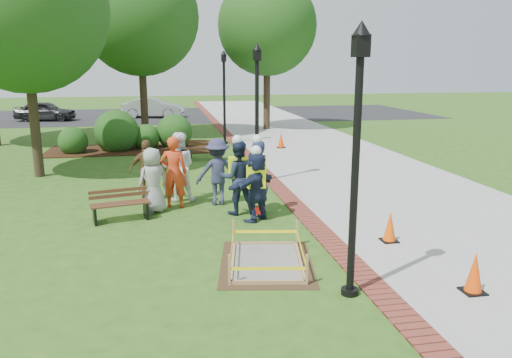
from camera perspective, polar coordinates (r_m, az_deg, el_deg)
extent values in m
plane|color=#285116|center=(10.81, -1.43, -6.70)|extent=(100.00, 100.00, 0.00)
cube|color=#9E9E99|center=(21.43, 7.47, 3.13)|extent=(6.00, 60.00, 0.02)
cube|color=maroon|center=(20.65, -1.14, 2.88)|extent=(0.50, 60.00, 0.03)
cube|color=#381E0F|center=(22.38, -14.12, 3.29)|extent=(7.00, 3.00, 0.05)
cube|color=black|center=(37.26, -8.24, 7.27)|extent=(36.00, 12.00, 0.01)
cube|color=#47331E|center=(9.48, 1.19, -9.58)|extent=(2.08, 2.56, 0.01)
cube|color=gray|center=(9.47, 1.19, -9.50)|extent=(1.50, 1.98, 0.04)
cube|color=tan|center=(9.46, 1.19, -9.38)|extent=(1.64, 2.12, 0.08)
cube|color=tan|center=(9.38, 1.20, -8.06)|extent=(1.67, 2.16, 0.55)
cube|color=yellow|center=(9.37, 1.20, -7.91)|extent=(1.62, 2.10, 0.06)
cube|color=brown|center=(12.24, -15.26, -2.74)|extent=(1.43, 0.69, 0.04)
cube|color=brown|center=(12.40, -15.47, -1.54)|extent=(1.35, 0.33, 0.22)
cube|color=black|center=(12.30, -15.20, -3.72)|extent=(1.31, 0.72, 0.40)
cube|color=brown|center=(19.46, -5.78, 3.43)|extent=(1.46, 0.70, 0.04)
cube|color=brown|center=(19.65, -5.72, 4.16)|extent=(1.38, 0.34, 0.22)
cube|color=black|center=(19.50, -5.77, 2.79)|extent=(1.34, 0.73, 0.41)
cube|color=black|center=(9.04, 23.51, -11.74)|extent=(0.36, 0.36, 0.05)
cone|color=#F04707|center=(8.91, 23.71, -9.68)|extent=(0.28, 0.28, 0.66)
cube|color=black|center=(10.90, 14.96, -6.86)|extent=(0.34, 0.34, 0.04)
cone|color=#FF5208|center=(10.80, 15.06, -5.20)|extent=(0.27, 0.27, 0.62)
cube|color=black|center=(22.18, 2.88, 3.60)|extent=(0.36, 0.36, 0.05)
cone|color=#F94107|center=(22.13, 2.89, 4.49)|extent=(0.28, 0.28, 0.66)
cube|color=#B3150D|center=(12.45, 0.16, -3.59)|extent=(0.39, 0.28, 0.18)
cylinder|color=black|center=(7.81, 11.22, -0.15)|extent=(0.12, 0.12, 3.80)
cube|color=black|center=(7.62, 11.90, 14.66)|extent=(0.22, 0.22, 0.32)
cone|color=black|center=(7.63, 11.99, 16.54)|extent=(0.28, 0.28, 0.22)
cylinder|color=black|center=(8.42, 10.65, -12.51)|extent=(0.28, 0.28, 0.10)
cylinder|color=black|center=(15.42, 0.11, 6.51)|extent=(0.12, 0.12, 3.80)
cube|color=black|center=(15.32, 0.11, 13.96)|extent=(0.22, 0.22, 0.32)
cone|color=black|center=(15.33, 0.11, 14.90)|extent=(0.28, 0.28, 0.22)
cylinder|color=black|center=(15.74, 0.11, -0.20)|extent=(0.28, 0.28, 0.10)
cylinder|color=black|center=(23.29, -3.64, 8.69)|extent=(0.12, 0.12, 3.80)
cube|color=black|center=(23.23, -3.71, 13.61)|extent=(0.22, 0.22, 0.32)
cone|color=black|center=(23.23, -3.72, 14.23)|extent=(0.28, 0.28, 0.22)
cylinder|color=black|center=(23.50, -3.57, 4.18)|extent=(0.28, 0.28, 0.10)
cylinder|color=#3D2D1E|center=(17.77, -24.10, 7.19)|extent=(0.31, 0.31, 4.38)
sphere|color=#1E4513|center=(17.79, -25.07, 17.24)|extent=(5.21, 5.21, 5.21)
cylinder|color=#3D2D1E|center=(25.83, -12.76, 9.99)|extent=(0.37, 0.37, 4.85)
sphere|color=#1E4513|center=(25.90, -13.16, 17.67)|extent=(5.71, 5.71, 5.71)
cylinder|color=#3D2D1E|center=(28.58, 1.24, 10.40)|extent=(0.38, 0.38, 4.69)
sphere|color=#1E4513|center=(28.62, 1.28, 17.11)|extent=(5.44, 5.44, 5.44)
sphere|color=#1E4513|center=(22.16, -20.08, 2.75)|extent=(1.21, 1.21, 1.21)
sphere|color=#1E4513|center=(22.37, -15.52, 3.16)|extent=(1.89, 1.89, 1.89)
sphere|color=#1E4513|center=(22.53, -12.38, 3.39)|extent=(1.17, 1.17, 1.17)
sphere|color=#1E4513|center=(22.83, -9.23, 3.65)|extent=(1.59, 1.59, 1.59)
sphere|color=#1E4513|center=(23.10, -15.13, 3.48)|extent=(0.91, 0.91, 0.91)
imported|color=#979797|center=(12.64, -11.71, -0.17)|extent=(0.62, 0.55, 1.64)
imported|color=red|center=(12.99, -9.38, 0.77)|extent=(0.66, 0.49, 1.86)
imported|color=white|center=(13.61, -8.85, 1.38)|extent=(0.64, 0.45, 1.87)
imported|color=brown|center=(13.81, -12.27, 0.97)|extent=(0.54, 0.36, 1.67)
imported|color=#2E2F50|center=(13.14, -4.41, 0.82)|extent=(0.57, 0.38, 1.76)
imported|color=#1C2549|center=(11.74, 0.00, -0.86)|extent=(0.62, 0.61, 1.66)
cube|color=#CAEF14|center=(11.69, 0.00, 0.25)|extent=(0.42, 0.26, 0.52)
sphere|color=white|center=(11.57, 0.00, 3.24)|extent=(0.25, 0.25, 0.25)
imported|color=#181E40|center=(12.28, 0.13, 0.17)|extent=(0.69, 0.58, 1.83)
cube|color=#CAEF14|center=(12.22, 0.13, 1.36)|extent=(0.42, 0.26, 0.52)
sphere|color=white|center=(12.10, 0.13, 4.53)|extent=(0.25, 0.25, 0.25)
imported|color=#1C204B|center=(12.27, -2.12, 0.14)|extent=(0.60, 0.40, 1.83)
cube|color=#CAEF14|center=(12.21, -2.13, 1.32)|extent=(0.42, 0.26, 0.52)
sphere|color=white|center=(12.09, -2.16, 4.48)|extent=(0.25, 0.25, 0.25)
imported|color=#2C2B2E|center=(35.78, -22.86, 6.15)|extent=(2.46, 4.53, 1.40)
imported|color=#B3B2B8|center=(35.71, -11.64, 6.88)|extent=(2.95, 4.90, 1.49)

